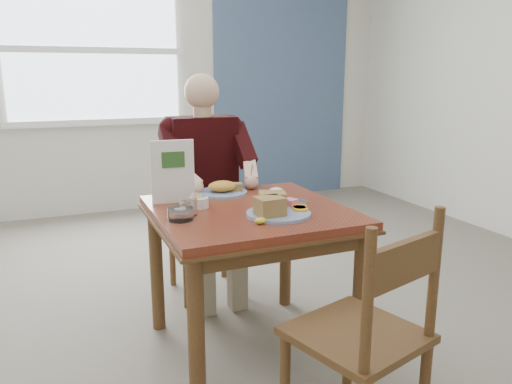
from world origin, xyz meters
name	(u,v)px	position (x,y,z in m)	size (l,w,h in m)	color
floor	(250,347)	(0.00, 0.00, 0.00)	(6.00, 6.00, 0.00)	slate
wall_back	(137,72)	(0.00, 3.00, 1.40)	(5.50, 5.50, 0.00)	silver
accent_panel	(283,72)	(1.60, 2.98, 1.40)	(1.60, 0.02, 2.80)	#42587B
lemon_wedge	(261,221)	(-0.06, -0.26, 0.76)	(0.05, 0.04, 0.03)	yellow
napkin	(276,192)	(0.21, 0.14, 0.78)	(0.09, 0.07, 0.05)	white
metal_dish	(298,202)	(0.26, 0.00, 0.76)	(0.09, 0.09, 0.01)	silver
window	(93,50)	(-0.40, 2.97, 1.60)	(1.72, 0.04, 1.42)	white
table	(250,230)	(0.00, 0.00, 0.64)	(0.92, 0.92, 0.75)	maroon
chair_far	(203,219)	(0.00, 0.80, 0.48)	(0.42, 0.42, 0.95)	brown
chair_near	(367,337)	(0.11, -0.84, 0.48)	(0.52, 0.52, 0.95)	brown
diner	(206,170)	(0.00, 0.71, 0.81)	(0.53, 0.56, 1.39)	gray
near_plate	(276,208)	(0.06, -0.16, 0.79)	(0.33, 0.32, 0.10)	white
far_plate	(223,189)	(-0.02, 0.32, 0.78)	(0.33, 0.33, 0.07)	white
caddy	(199,202)	(-0.22, 0.10, 0.78)	(0.10, 0.10, 0.07)	white
shakers	(188,207)	(-0.31, -0.02, 0.79)	(0.08, 0.04, 0.08)	white
creamer	(181,214)	(-0.36, -0.07, 0.78)	(0.14, 0.14, 0.05)	white
menu	(173,171)	(-0.31, 0.24, 0.91)	(0.22, 0.04, 0.32)	white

